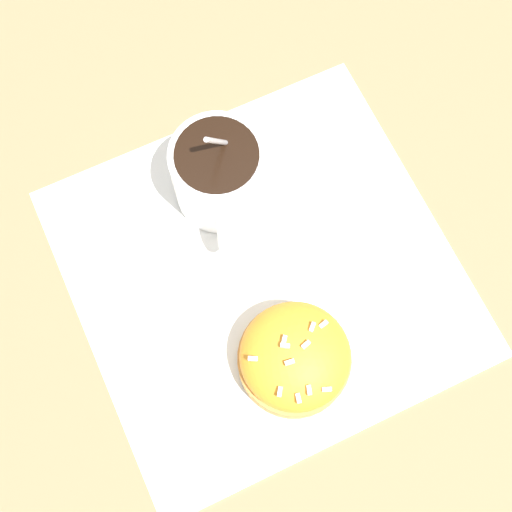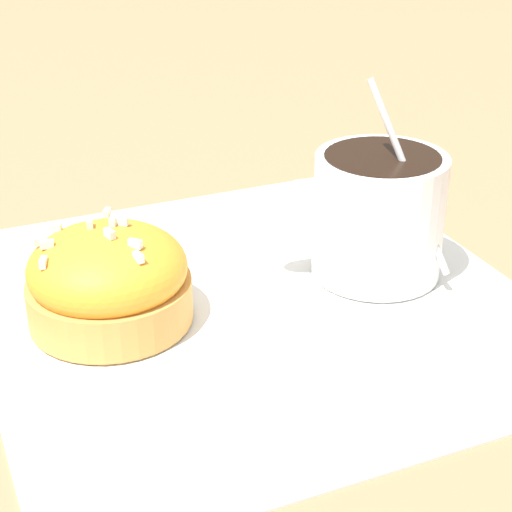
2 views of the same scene
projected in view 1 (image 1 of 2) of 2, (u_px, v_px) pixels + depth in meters
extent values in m
plane|color=#93704C|center=(263.00, 272.00, 0.60)|extent=(3.00, 3.00, 0.00)
cube|color=white|center=(263.00, 272.00, 0.59)|extent=(0.34, 0.34, 0.00)
cylinder|color=white|center=(219.00, 174.00, 0.58)|extent=(0.08, 0.08, 0.07)
cylinder|color=black|center=(217.00, 158.00, 0.55)|extent=(0.07, 0.07, 0.01)
torus|color=white|center=(223.00, 225.00, 0.56)|extent=(0.04, 0.02, 0.04)
ellipsoid|color=silver|center=(209.00, 206.00, 0.60)|extent=(0.03, 0.03, 0.01)
cylinder|color=silver|center=(227.00, 144.00, 0.56)|extent=(0.04, 0.04, 0.11)
cylinder|color=#D19347|center=(292.00, 361.00, 0.56)|extent=(0.09, 0.09, 0.02)
ellipsoid|color=orange|center=(293.00, 357.00, 0.54)|extent=(0.08, 0.08, 0.04)
cube|color=white|center=(305.00, 391.00, 0.51)|extent=(0.01, 0.00, 0.00)
cube|color=white|center=(312.00, 327.00, 0.53)|extent=(0.01, 0.01, 0.00)
cube|color=white|center=(306.00, 345.00, 0.52)|extent=(0.01, 0.01, 0.00)
cube|color=white|center=(285.00, 346.00, 0.52)|extent=(0.01, 0.01, 0.00)
cube|color=white|center=(298.00, 398.00, 0.51)|extent=(0.01, 0.00, 0.00)
cube|color=white|center=(280.00, 392.00, 0.51)|extent=(0.01, 0.01, 0.00)
cube|color=white|center=(284.00, 340.00, 0.52)|extent=(0.01, 0.01, 0.00)
cube|color=white|center=(323.00, 325.00, 0.53)|extent=(0.01, 0.01, 0.00)
cube|color=white|center=(327.00, 389.00, 0.52)|extent=(0.00, 0.01, 0.00)
cube|color=white|center=(253.00, 359.00, 0.52)|extent=(0.01, 0.01, 0.00)
cube|color=white|center=(290.00, 362.00, 0.51)|extent=(0.00, 0.01, 0.00)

